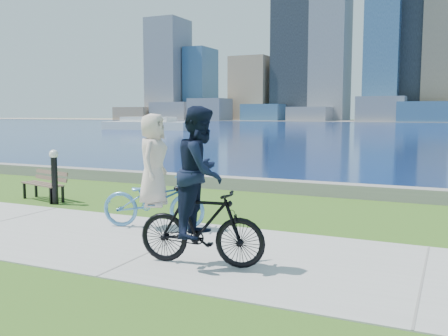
% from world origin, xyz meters
% --- Properties ---
extents(ground, '(320.00, 320.00, 0.00)m').
position_xyz_m(ground, '(0.00, 0.00, 0.00)').
color(ground, '#2E5516').
rests_on(ground, ground).
extents(concrete_path, '(80.00, 3.50, 0.02)m').
position_xyz_m(concrete_path, '(0.00, 0.00, 0.01)').
color(concrete_path, '#9F9E9A').
rests_on(concrete_path, ground).
extents(seawall, '(90.00, 0.50, 0.35)m').
position_xyz_m(seawall, '(0.00, 6.20, 0.17)').
color(seawall, slate).
rests_on(seawall, ground).
extents(bay_water, '(320.00, 131.00, 0.01)m').
position_xyz_m(bay_water, '(0.00, 72.00, 0.00)').
color(bay_water, '#0C1F4E').
rests_on(bay_water, ground).
extents(far_shore, '(320.00, 30.00, 0.12)m').
position_xyz_m(far_shore, '(0.00, 130.00, 0.06)').
color(far_shore, gray).
rests_on(far_shore, ground).
extents(city_skyline, '(178.91, 22.48, 76.00)m').
position_xyz_m(city_skyline, '(-2.54, 129.57, 22.82)').
color(city_skyline, '#8F7358').
rests_on(city_skyline, ground).
extents(ferry_near, '(12.33, 3.52, 1.67)m').
position_xyz_m(ferry_near, '(-31.82, 47.84, 0.70)').
color(ferry_near, silver).
rests_on(ferry_near, ground).
extents(park_bench, '(1.52, 0.85, 0.74)m').
position_xyz_m(park_bench, '(-5.08, 2.54, 0.45)').
color(park_bench, black).
rests_on(park_bench, ground).
extents(bollard_lamp, '(0.21, 0.21, 1.33)m').
position_xyz_m(bollard_lamp, '(-4.44, 2.19, 0.76)').
color(bollard_lamp, black).
rests_on(bollard_lamp, ground).
extents(cyclist_woman, '(1.19, 2.12, 2.18)m').
position_xyz_m(cyclist_woman, '(-0.87, 1.02, 0.83)').
color(cyclist_woman, '#508DC4').
rests_on(cyclist_woman, ground).
extents(cyclist_man, '(0.81, 1.94, 2.29)m').
position_xyz_m(cyclist_man, '(1.05, -0.70, 0.98)').
color(cyclist_man, black).
rests_on(cyclist_man, ground).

